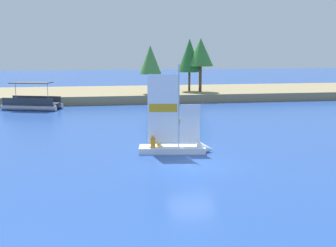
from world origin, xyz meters
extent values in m
plane|color=#234793|center=(0.00, 0.00, 0.00)|extent=(200.00, 200.00, 0.00)
cube|color=#897A56|center=(0.00, 31.80, 0.50)|extent=(80.00, 12.87, 0.99)
cylinder|color=brown|center=(0.96, 27.54, 2.15)|extent=(0.35, 0.35, 2.32)
cone|color=#47893D|center=(0.96, 27.54, 4.99)|extent=(2.60, 2.60, 3.35)
cylinder|color=brown|center=(6.05, 29.41, 2.20)|extent=(0.27, 0.27, 2.42)
cone|color=#286B2D|center=(6.05, 29.41, 5.44)|extent=(2.90, 2.90, 4.06)
cylinder|color=brown|center=(7.29, 28.75, 2.57)|extent=(0.36, 0.36, 3.15)
cone|color=#387F33|center=(7.29, 28.75, 5.82)|extent=(3.14, 3.14, 3.36)
cube|color=silver|center=(-0.55, 3.10, 0.18)|extent=(4.23, 1.88, 0.37)
cone|color=silver|center=(1.47, 2.81, 0.18)|extent=(1.18, 1.32, 1.18)
cylinder|color=#B7B7BC|center=(-0.14, 3.04, 2.91)|extent=(0.08, 0.08, 5.10)
cube|color=white|center=(-1.08, 3.18, 2.72)|extent=(1.89, 0.30, 4.21)
cube|color=orange|center=(-1.08, 3.18, 2.78)|extent=(1.70, 0.28, 0.51)
cube|color=white|center=(0.56, 2.94, 1.78)|extent=(1.21, 0.20, 2.43)
cylinder|color=#B7B7BC|center=(-1.08, 3.18, 0.59)|extent=(1.89, 0.33, 0.06)
cube|color=orange|center=(-1.75, 2.98, 0.66)|extent=(0.31, 0.24, 0.59)
sphere|color=tan|center=(-1.75, 2.98, 1.06)|extent=(0.20, 0.20, 0.20)
cube|color=orange|center=(-1.30, 3.50, 0.65)|extent=(0.31, 0.24, 0.57)
sphere|color=tan|center=(-1.30, 3.50, 1.04)|extent=(0.20, 0.20, 0.20)
cylinder|color=#B2B2B7|center=(-11.74, 24.13, 0.30)|extent=(5.83, 2.38, 0.60)
cylinder|color=#B2B2B7|center=(-12.25, 22.53, 0.30)|extent=(5.83, 2.38, 0.60)
cube|color=#2D333D|center=(-12.00, 23.33, 0.65)|extent=(6.12, 3.91, 0.10)
cube|color=#2D333D|center=(-11.68, 24.32, 1.00)|extent=(5.23, 1.76, 0.60)
cube|color=#2D333D|center=(-12.32, 22.33, 1.00)|extent=(5.23, 1.76, 0.60)
cylinder|color=#B2B2B7|center=(-10.30, 22.79, 1.73)|extent=(0.06, 0.06, 2.06)
cylinder|color=#B2B2B7|center=(-13.69, 23.87, 1.73)|extent=(0.06, 0.06, 2.06)
cube|color=#333842|center=(-12.00, 23.33, 2.80)|extent=(4.47, 3.18, 0.08)
sphere|color=yellow|center=(1.67, 13.25, 0.27)|extent=(0.55, 0.55, 0.55)
camera|label=1|loc=(-4.74, -21.82, 6.43)|focal=44.80mm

